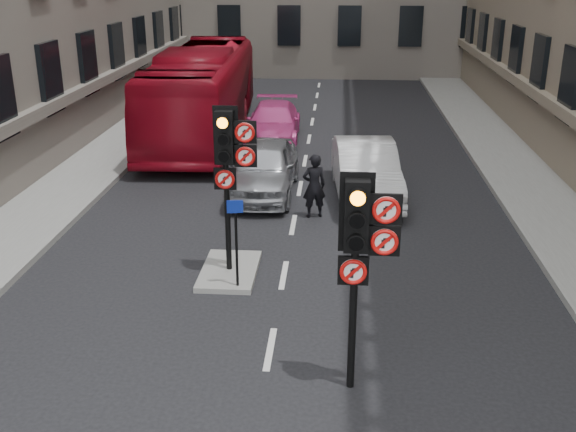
# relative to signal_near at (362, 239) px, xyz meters

# --- Properties ---
(ground) EXTENTS (120.00, 120.00, 0.00)m
(ground) POSITION_rel_signal_near_xyz_m (-1.49, -0.99, -2.58)
(ground) COLOR black
(ground) RESTS_ON ground
(pavement_left) EXTENTS (3.00, 50.00, 0.16)m
(pavement_left) POSITION_rel_signal_near_xyz_m (-8.69, 11.01, -2.50)
(pavement_left) COLOR gray
(pavement_left) RESTS_ON ground
(pavement_right) EXTENTS (3.00, 50.00, 0.16)m
(pavement_right) POSITION_rel_signal_near_xyz_m (5.71, 11.01, -2.50)
(pavement_right) COLOR gray
(pavement_right) RESTS_ON ground
(centre_island) EXTENTS (1.20, 2.00, 0.12)m
(centre_island) POSITION_rel_signal_near_xyz_m (-2.69, 4.01, -2.52)
(centre_island) COLOR gray
(centre_island) RESTS_ON ground
(signal_near) EXTENTS (0.91, 0.40, 3.58)m
(signal_near) POSITION_rel_signal_near_xyz_m (0.00, 0.00, 0.00)
(signal_near) COLOR black
(signal_near) RESTS_ON ground
(signal_far) EXTENTS (0.91, 0.40, 3.58)m
(signal_far) POSITION_rel_signal_near_xyz_m (-2.60, 4.00, 0.12)
(signal_far) COLOR black
(signal_far) RESTS_ON centre_island
(car_silver) EXTENTS (1.91, 4.59, 1.55)m
(car_silver) POSITION_rel_signal_near_xyz_m (-2.52, 9.54, -1.81)
(car_silver) COLOR #989A9F
(car_silver) RESTS_ON ground
(car_white) EXTENTS (2.06, 4.93, 1.59)m
(car_white) POSITION_rel_signal_near_xyz_m (0.44, 9.46, -1.79)
(car_white) COLOR silver
(car_white) RESTS_ON ground
(car_pink) EXTENTS (2.04, 4.80, 1.38)m
(car_pink) POSITION_rel_signal_near_xyz_m (-2.83, 15.71, -1.89)
(car_pink) COLOR #C43983
(car_pink) RESTS_ON ground
(bus_red) EXTENTS (3.33, 12.27, 3.39)m
(bus_red) POSITION_rel_signal_near_xyz_m (-5.61, 16.27, -0.89)
(bus_red) COLOR maroon
(bus_red) RESTS_ON ground
(motorcycle) EXTENTS (0.66, 1.71, 1.00)m
(motorcycle) POSITION_rel_signal_near_xyz_m (0.32, 8.77, -2.08)
(motorcycle) COLOR black
(motorcycle) RESTS_ON ground
(motorcyclist) EXTENTS (0.73, 0.59, 1.73)m
(motorcyclist) POSITION_rel_signal_near_xyz_m (-0.98, 7.66, -1.72)
(motorcyclist) COLOR black
(motorcyclist) RESTS_ON ground
(info_sign) EXTENTS (0.33, 0.12, 1.89)m
(info_sign) POSITION_rel_signal_near_xyz_m (-2.39, 3.19, -1.24)
(info_sign) COLOR black
(info_sign) RESTS_ON centre_island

